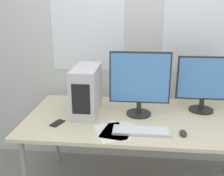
{
  "coord_description": "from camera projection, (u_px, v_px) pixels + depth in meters",
  "views": [
    {
      "loc": [
        -0.04,
        -1.56,
        1.65
      ],
      "look_at": [
        -0.25,
        0.47,
        0.99
      ],
      "focal_mm": 42.0,
      "sensor_mm": 36.0,
      "label": 1
    }
  ],
  "objects": [
    {
      "name": "monitor_main",
      "position": [
        140.0,
        82.0,
        2.16
      ],
      "size": [
        0.5,
        0.21,
        0.54
      ],
      "color": "black",
      "rests_on": "desk"
    },
    {
      "name": "paper_sheet_left",
      "position": [
        118.0,
        130.0,
        1.97
      ],
      "size": [
        0.27,
        0.33,
        0.0
      ],
      "rotation": [
        0.0,
        0.0,
        -0.21
      ],
      "color": "white",
      "rests_on": "desk"
    },
    {
      "name": "mouse",
      "position": [
        183.0,
        133.0,
        1.89
      ],
      "size": [
        0.05,
        0.09,
        0.03
      ],
      "color": "#2D2D2D",
      "rests_on": "desk"
    },
    {
      "name": "pc_tower",
      "position": [
        87.0,
        90.0,
        2.23
      ],
      "size": [
        0.21,
        0.45,
        0.41
      ],
      "color": "silver",
      "rests_on": "desk"
    },
    {
      "name": "paper_sheet_front",
      "position": [
        111.0,
        132.0,
        1.94
      ],
      "size": [
        0.31,
        0.35,
        0.0
      ],
      "rotation": [
        0.0,
        0.0,
        0.38
      ],
      "color": "white",
      "rests_on": "desk"
    },
    {
      "name": "cell_phone",
      "position": [
        57.0,
        123.0,
        2.08
      ],
      "size": [
        0.1,
        0.14,
        0.01
      ],
      "rotation": [
        0.0,
        0.0,
        -0.36
      ],
      "color": "black",
      "rests_on": "desk"
    },
    {
      "name": "keyboard",
      "position": [
        142.0,
        131.0,
        1.94
      ],
      "size": [
        0.43,
        0.15,
        0.02
      ],
      "color": "silver",
      "rests_on": "desk"
    },
    {
      "name": "desk",
      "position": [
        141.0,
        122.0,
        2.21
      ],
      "size": [
        1.92,
        0.95,
        0.74
      ],
      "color": "beige",
      "rests_on": "ground_plane"
    },
    {
      "name": "wall_back",
      "position": [
        143.0,
        35.0,
        2.58
      ],
      "size": [
        8.0,
        0.07,
        2.7
      ],
      "color": "silver",
      "rests_on": "ground_plane"
    },
    {
      "name": "monitor_right_near",
      "position": [
        204.0,
        82.0,
        2.25
      ],
      "size": [
        0.47,
        0.21,
        0.49
      ],
      "color": "black",
      "rests_on": "desk"
    }
  ]
}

